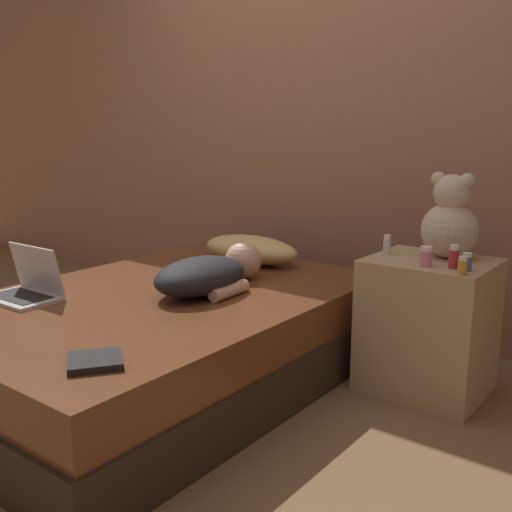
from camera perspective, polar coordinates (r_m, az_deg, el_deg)
The scene contains 14 objects.
ground_plane at distance 2.93m, azimuth -8.64°, elevation -11.56°, with size 12.00×12.00×0.00m, color brown.
wall_back at distance 3.67m, azimuth 5.60°, elevation 14.18°, with size 8.00×0.06×2.60m.
bed at distance 2.85m, azimuth -8.78°, elevation -7.69°, with size 1.37×1.99×0.43m.
nightstand at distance 2.81m, azimuth 16.03°, elevation -6.36°, with size 0.52×0.45×0.60m.
pillow at distance 3.35m, azimuth -0.53°, elevation 0.65°, with size 0.60×0.29×0.15m.
person_lying at distance 2.79m, azimuth -4.45°, elevation -1.62°, with size 0.35×0.69×0.18m.
laptop at distance 2.85m, azimuth -20.98°, elevation -2.75°, with size 0.34×0.23×0.23m.
teddy_bear at distance 2.77m, azimuth 17.98°, elevation 3.18°, with size 0.25×0.25×0.38m.
bottle_blue at distance 2.56m, azimuth 19.43°, elevation -0.54°, with size 0.04×0.04×0.07m.
bottle_amber at distance 2.49m, azimuth 19.07°, elevation -0.87°, with size 0.04×0.04×0.07m.
bottle_red at distance 2.59m, azimuth 18.32°, elevation -0.08°, with size 0.04×0.04×0.10m.
bottle_clear at distance 2.80m, azimuth 12.36°, elevation 1.07°, with size 0.03×0.03×0.09m.
bottle_pink at distance 2.59m, azimuth 15.88°, elevation -0.05°, with size 0.05×0.05×0.08m.
book at distance 2.03m, azimuth -15.08°, elevation -9.62°, with size 0.23×0.24×0.02m.
Camera 1 is at (1.96, -1.83, 1.18)m, focal length 42.00 mm.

